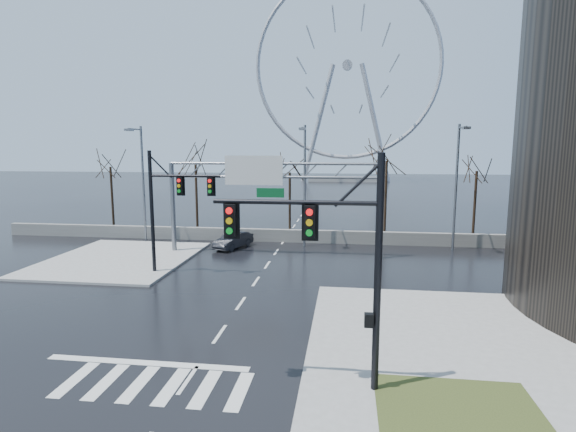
% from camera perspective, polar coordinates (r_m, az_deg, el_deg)
% --- Properties ---
extents(ground, '(260.00, 260.00, 0.00)m').
position_cam_1_polar(ground, '(20.72, -8.68, -14.59)').
color(ground, black).
rests_on(ground, ground).
extents(sidewalk_right_ext, '(12.00, 10.00, 0.15)m').
position_cam_1_polar(sidewalk_right_ext, '(22.28, 19.24, -13.09)').
color(sidewalk_right_ext, gray).
rests_on(sidewalk_right_ext, ground).
extents(sidewalk_far, '(10.00, 12.00, 0.15)m').
position_cam_1_polar(sidewalk_far, '(35.38, -20.54, -5.12)').
color(sidewalk_far, gray).
rests_on(sidewalk_far, ground).
extents(grass_strip, '(5.00, 4.00, 0.02)m').
position_cam_1_polar(grass_strip, '(15.88, 20.89, -22.14)').
color(grass_strip, '#333D19').
rests_on(grass_strip, sidewalk_near).
extents(barrier_wall, '(52.00, 0.50, 1.10)m').
position_cam_1_polar(barrier_wall, '(39.39, -0.61, -2.50)').
color(barrier_wall, slate).
rests_on(barrier_wall, ground).
extents(signal_mast_near, '(5.52, 0.41, 8.00)m').
position_cam_1_polar(signal_mast_near, '(14.60, 6.09, -4.33)').
color(signal_mast_near, black).
rests_on(signal_mast_near, ground).
extents(signal_mast_far, '(4.72, 0.41, 8.00)m').
position_cam_1_polar(signal_mast_far, '(29.67, -15.00, 1.92)').
color(signal_mast_far, black).
rests_on(signal_mast_far, ground).
extents(sign_gantry, '(16.36, 0.40, 7.60)m').
position_cam_1_polar(sign_gantry, '(33.87, -2.45, 3.59)').
color(sign_gantry, slate).
rests_on(sign_gantry, ground).
extents(streetlight_left, '(0.50, 2.55, 10.00)m').
position_cam_1_polar(streetlight_left, '(40.46, -18.15, 4.99)').
color(streetlight_left, slate).
rests_on(streetlight_left, ground).
extents(streetlight_mid, '(0.50, 2.55, 10.00)m').
position_cam_1_polar(streetlight_mid, '(36.66, 2.08, 5.08)').
color(streetlight_mid, slate).
rests_on(streetlight_mid, ground).
extents(streetlight_right, '(0.50, 2.55, 10.00)m').
position_cam_1_polar(streetlight_right, '(37.49, 20.73, 4.61)').
color(streetlight_right, slate).
rests_on(streetlight_right, ground).
extents(tree_far_left, '(3.50, 3.50, 7.00)m').
position_cam_1_polar(tree_far_left, '(48.41, -21.58, 4.96)').
color(tree_far_left, black).
rests_on(tree_far_left, ground).
extents(tree_left, '(3.75, 3.75, 7.50)m').
position_cam_1_polar(tree_left, '(44.25, -11.64, 5.62)').
color(tree_left, black).
rests_on(tree_left, ground).
extents(tree_center, '(3.25, 3.25, 6.50)m').
position_cam_1_polar(tree_center, '(43.22, 0.23, 4.66)').
color(tree_center, black).
rests_on(tree_center, ground).
extents(tree_right, '(3.90, 3.90, 7.80)m').
position_cam_1_polar(tree_right, '(41.96, 12.40, 5.78)').
color(tree_right, black).
rests_on(tree_right, ground).
extents(tree_far_right, '(3.40, 3.40, 6.80)m').
position_cam_1_polar(tree_far_right, '(43.90, 22.80, 4.37)').
color(tree_far_right, black).
rests_on(tree_far_right, ground).
extents(ferris_wheel, '(45.00, 6.00, 50.91)m').
position_cam_1_polar(ferris_wheel, '(114.69, 7.53, 17.54)').
color(ferris_wheel, gray).
rests_on(ferris_wheel, ground).
extents(car, '(2.73, 4.23, 1.32)m').
position_cam_1_polar(car, '(37.20, -6.96, -3.06)').
color(car, black).
rests_on(car, ground).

